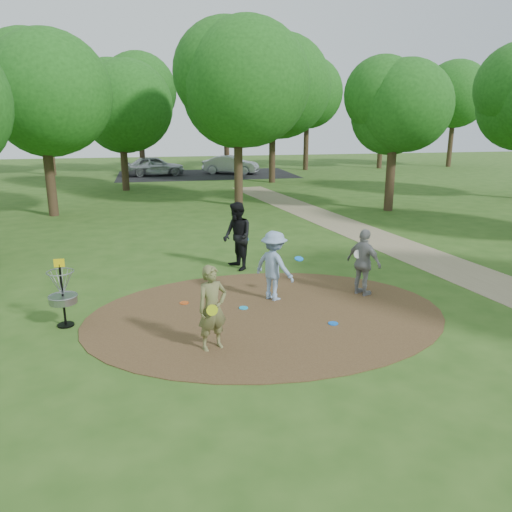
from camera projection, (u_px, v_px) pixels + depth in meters
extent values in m
plane|color=#2D5119|center=(267.00, 315.00, 11.66)|extent=(100.00, 100.00, 0.00)
cylinder|color=#47301C|center=(267.00, 314.00, 11.66)|extent=(8.40, 8.40, 0.02)
cube|color=#8C7A5B|center=(464.00, 272.00, 14.85)|extent=(7.55, 39.89, 0.01)
cube|color=black|center=(206.00, 174.00, 40.33)|extent=(14.00, 8.00, 0.01)
imported|color=olive|center=(212.00, 308.00, 9.72)|extent=(0.74, 0.61, 1.73)
cylinder|color=#B8CF17|center=(212.00, 310.00, 9.49)|extent=(0.22, 0.05, 0.22)
imported|color=#849EC4|center=(274.00, 266.00, 12.41)|extent=(1.21, 1.31, 1.77)
cylinder|color=blue|center=(299.00, 259.00, 12.50)|extent=(0.24, 0.24, 0.08)
imported|color=black|center=(237.00, 236.00, 14.91)|extent=(1.01, 1.16, 2.05)
cylinder|color=#0D8EDE|center=(245.00, 239.00, 15.02)|extent=(0.23, 0.10, 0.22)
imported|color=gray|center=(364.00, 263.00, 12.73)|extent=(0.87, 1.10, 1.74)
cylinder|color=white|center=(358.00, 254.00, 12.62)|extent=(0.22, 0.07, 0.22)
cylinder|color=#1CA6E2|center=(243.00, 308.00, 12.00)|extent=(0.22, 0.22, 0.02)
cylinder|color=blue|center=(333.00, 323.00, 11.09)|extent=(0.22, 0.22, 0.02)
cylinder|color=#C64813|center=(184.00, 303.00, 12.32)|extent=(0.22, 0.22, 0.02)
imported|color=#A3A7AA|center=(155.00, 166.00, 39.25)|extent=(4.69, 2.19, 1.55)
imported|color=#B2B3BA|center=(231.00, 165.00, 40.58)|extent=(4.74, 3.24, 1.48)
cylinder|color=orange|center=(215.00, 306.00, 12.15)|extent=(0.22, 0.22, 0.02)
cylinder|color=black|center=(63.00, 297.00, 10.86)|extent=(0.05, 0.05, 1.35)
cylinder|color=black|center=(66.00, 325.00, 11.04)|extent=(0.36, 0.36, 0.04)
cylinder|color=gray|center=(63.00, 299.00, 10.88)|extent=(0.60, 0.60, 0.16)
torus|color=gray|center=(63.00, 296.00, 10.86)|extent=(0.63, 0.63, 0.03)
torus|color=gray|center=(60.00, 272.00, 10.71)|extent=(0.58, 0.58, 0.02)
cube|color=yellow|center=(59.00, 263.00, 10.66)|extent=(0.22, 0.02, 0.18)
cylinder|color=#332316|center=(50.00, 175.00, 22.95)|extent=(0.44, 0.44, 3.80)
sphere|color=#194C14|center=(41.00, 98.00, 22.04)|extent=(5.40, 5.40, 5.40)
cylinder|color=#332316|center=(238.00, 165.00, 25.64)|extent=(0.44, 0.44, 4.18)
sphere|color=#194C14|center=(238.00, 87.00, 24.62)|extent=(6.23, 6.23, 6.23)
cylinder|color=#332316|center=(390.00, 174.00, 24.29)|extent=(0.44, 0.44, 3.61)
sphere|color=#194C14|center=(395.00, 110.00, 23.49)|extent=(4.28, 4.28, 4.28)
cylinder|color=#332316|center=(124.00, 163.00, 31.14)|extent=(0.44, 0.44, 3.42)
sphere|color=#194C14|center=(121.00, 109.00, 30.27)|extent=(5.48, 5.48, 5.48)
cylinder|color=#332316|center=(272.00, 151.00, 34.89)|extent=(0.44, 0.44, 4.37)
sphere|color=#194C14|center=(273.00, 90.00, 33.80)|extent=(6.94, 6.94, 6.94)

